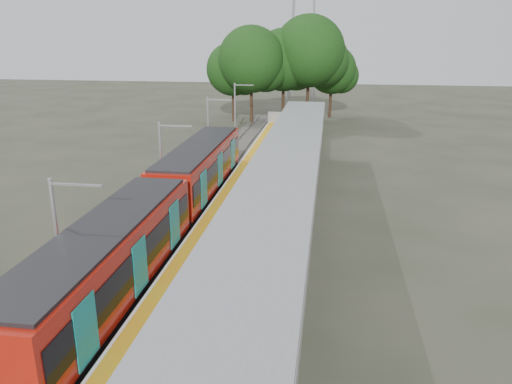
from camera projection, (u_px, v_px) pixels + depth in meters
trackbed at (196, 203)px, 31.60m from camera, size 3.00×70.00×0.24m
platform at (267, 200)px, 30.86m from camera, size 6.00×50.00×1.00m
tactile_strip at (226, 191)px, 31.06m from camera, size 0.60×50.00×0.02m
end_fence at (295, 118)px, 54.03m from camera, size 6.00×0.10×1.20m
train at (165, 204)px, 25.44m from camera, size 2.74×27.60×3.62m
canopy at (289, 158)px, 25.91m from camera, size 3.27×38.00×3.66m
tree_cluster at (284, 59)px, 58.96m from camera, size 17.90×13.41×12.55m
catenary_masts at (163, 163)px, 30.04m from camera, size 2.08×48.16×5.40m
bench_near at (286, 266)px, 19.71m from camera, size 1.11×1.78×1.17m
bench_mid at (278, 258)px, 20.58m from camera, size 0.75×1.58×1.04m
bench_far at (313, 165)px, 35.25m from camera, size 0.60×1.37×0.91m
info_pillar_near at (258, 229)px, 22.96m from camera, size 0.41×0.41×1.80m
info_pillar_far at (279, 182)px, 29.74m from camera, size 0.46×0.46×2.04m
litter_bin at (287, 180)px, 31.66m from camera, size 0.51×0.51×0.99m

